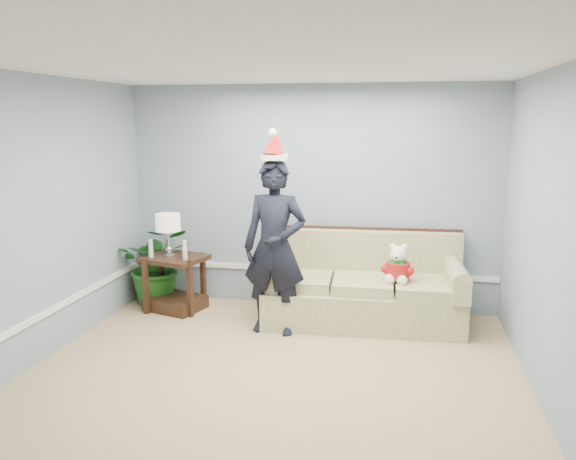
# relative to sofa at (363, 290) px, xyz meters

# --- Properties ---
(room_shell) EXTENTS (4.54, 5.04, 2.74)m
(room_shell) POSITION_rel_sofa_xyz_m (-0.69, -2.04, 0.98)
(room_shell) COLOR tan
(room_shell) RESTS_ON ground
(wainscot_trim) EXTENTS (4.49, 4.99, 0.06)m
(wainscot_trim) POSITION_rel_sofa_xyz_m (-1.87, -0.87, 0.08)
(wainscot_trim) COLOR white
(wainscot_trim) RESTS_ON room_shell
(sofa) EXTENTS (2.25, 1.06, 1.03)m
(sofa) POSITION_rel_sofa_xyz_m (0.00, 0.00, 0.00)
(sofa) COLOR #586731
(sofa) RESTS_ON room_shell
(side_table) EXTENTS (0.82, 0.75, 0.67)m
(side_table) POSITION_rel_sofa_xyz_m (-2.27, -0.05, -0.11)
(side_table) COLOR #371E14
(side_table) RESTS_ON room_shell
(table_lamp) EXTENTS (0.29, 0.29, 0.52)m
(table_lamp) POSITION_rel_sofa_xyz_m (-2.31, -0.09, 0.70)
(table_lamp) COLOR silver
(table_lamp) RESTS_ON side_table
(candle_pair) EXTENTS (0.48, 0.06, 0.22)m
(candle_pair) POSITION_rel_sofa_xyz_m (-2.29, -0.17, 0.41)
(candle_pair) COLOR silver
(candle_pair) RESTS_ON side_table
(houseplant) EXTENTS (1.12, 1.06, 0.99)m
(houseplant) POSITION_rel_sofa_xyz_m (-2.58, 0.16, 0.13)
(houseplant) COLOR #1C581A
(houseplant) RESTS_ON room_shell
(man) EXTENTS (0.72, 0.50, 1.88)m
(man) POSITION_rel_sofa_xyz_m (-0.92, -0.52, 0.58)
(man) COLOR black
(man) RESTS_ON room_shell
(santa_hat) EXTENTS (0.33, 0.36, 0.33)m
(santa_hat) POSITION_rel_sofa_xyz_m (-0.92, -0.50, 1.65)
(santa_hat) COLOR white
(santa_hat) RESTS_ON man
(teddy_bear) EXTENTS (0.30, 0.32, 0.43)m
(teddy_bear) POSITION_rel_sofa_xyz_m (0.38, -0.18, 0.33)
(teddy_bear) COLOR white
(teddy_bear) RESTS_ON sofa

